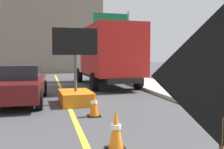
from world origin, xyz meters
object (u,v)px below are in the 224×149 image
arrow_board_trailer (76,90)px  pickup_car (16,84)px  roadwork_sign (223,80)px  highway_guide_sign (119,32)px  traffic_cone_near_sign (116,130)px  traffic_cone_mid_lane (94,104)px  box_truck (107,54)px

arrow_board_trailer → pickup_car: bearing=160.1°
roadwork_sign → highway_guide_sign: (3.32, 16.77, 1.95)m
arrow_board_trailer → traffic_cone_near_sign: arrow_board_trailer is taller
traffic_cone_mid_lane → arrow_board_trailer: bearing=97.9°
roadwork_sign → arrow_board_trailer: (-0.93, 6.96, -0.99)m
roadwork_sign → highway_guide_sign: highway_guide_sign is taller
roadwork_sign → traffic_cone_mid_lane: size_ratio=3.22×
highway_guide_sign → traffic_cone_near_sign: 15.53m
roadwork_sign → box_truck: bearing=83.5°
highway_guide_sign → box_truck: bearing=-112.7°
highway_guide_sign → traffic_cone_mid_lane: 12.94m
roadwork_sign → highway_guide_sign: 17.20m
traffic_cone_mid_lane → box_truck: bearing=74.6°
traffic_cone_mid_lane → traffic_cone_near_sign: bearing=-91.5°
highway_guide_sign → traffic_cone_mid_lane: highway_guide_sign is taller
traffic_cone_near_sign → arrow_board_trailer: bearing=92.6°
roadwork_sign → traffic_cone_mid_lane: bearing=97.5°
highway_guide_sign → traffic_cone_near_sign: highway_guide_sign is taller
highway_guide_sign → arrow_board_trailer: bearing=-113.4°
pickup_car → box_truck: bearing=45.0°
roadwork_sign → traffic_cone_mid_lane: roadwork_sign is taller
pickup_car → highway_guide_sign: size_ratio=0.91×
arrow_board_trailer → pickup_car: arrow_board_trailer is taller
traffic_cone_near_sign → traffic_cone_mid_lane: size_ratio=1.05×
traffic_cone_mid_lane → roadwork_sign: bearing=-82.5°
pickup_car → traffic_cone_near_sign: pickup_car is taller
traffic_cone_near_sign → box_truck: bearing=78.3°
roadwork_sign → arrow_board_trailer: 7.09m
roadwork_sign → traffic_cone_mid_lane: (-0.63, 4.83, -1.12)m
traffic_cone_near_sign → highway_guide_sign: bearing=74.7°
pickup_car → highway_guide_sign: bearing=55.0°
box_truck → traffic_cone_near_sign: 10.36m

